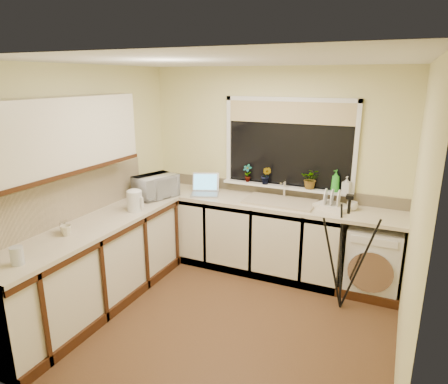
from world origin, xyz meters
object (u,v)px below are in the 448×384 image
Objects in this scene: glass_jug at (17,256)px; cup_back at (352,206)px; washing_machine at (373,260)px; plant_a at (247,173)px; dish_rack at (333,207)px; microwave at (156,186)px; plant_b at (266,176)px; laptop at (205,189)px; cup_left at (66,230)px; steel_jar at (64,227)px; plant_d at (311,179)px; kettle at (135,201)px; soap_bottle_clear at (347,185)px; tripod at (345,253)px; soap_bottle_green at (336,181)px.

glass_jug is 1.21× the size of cup_back.
cup_back reaches higher than washing_machine.
plant_a is at bearing 170.43° from washing_machine.
dish_rack reaches higher than washing_machine.
plant_b reaches higher than microwave.
laptop is 4.21× the size of cup_left.
plant_d is (1.90, 1.97, 0.22)m from steel_jar.
plant_b is at bearing 65.79° from glass_jug.
steel_jar is at bearing -105.78° from kettle.
cup_back is at bearing 25.02° from kettle.
plant_a is at bearing 4.94° from laptop.
cup_left is at bearing -116.83° from plant_a.
kettle is at bearing -150.78° from soap_bottle_clear.
plant_b is (-0.85, 0.17, 0.23)m from dish_rack.
tripod is 2.98m from glass_jug.
plant_b is (0.26, -0.03, -0.00)m from plant_a.
kettle is 0.86m from cup_left.
laptop is 3.63× the size of cup_back.
washing_machine is 0.63× the size of tripod.
washing_machine is at bearing 34.38° from cup_left.
plant_a is at bearing 173.25° from cup_back.
soap_bottle_green is (-0.25, 0.70, 0.56)m from tripod.
soap_bottle_clear is at bearing 29.22° from kettle.
microwave is 2.32m from cup_back.
plant_b reaches higher than cup_back.
kettle is 0.87× the size of soap_bottle_green.
laptop reaches higher than cup_left.
washing_machine is 0.63m from cup_back.
laptop is 0.62m from microwave.
plant_d is at bearing 46.12° from steel_jar.
microwave reaches higher than laptop.
washing_machine is at bearing -62.04° from microwave.
kettle is 2.05m from plant_d.
steel_jar is 2.26m from plant_a.
plant_a is (1.10, 1.97, 0.21)m from steel_jar.
kettle is 2.39m from soap_bottle_clear.
plant_b is at bearing 45.43° from kettle.
plant_d is 1.26× the size of soap_bottle_clear.
soap_bottle_green is (2.04, 0.63, 0.14)m from microwave.
washing_machine is 3.51× the size of plant_b.
soap_bottle_green is (-0.02, 0.20, 0.25)m from dish_rack.
microwave is at bearing 87.28° from cup_left.
plant_d is (0.80, 0.00, 0.01)m from plant_a.
soap_bottle_clear reaches higher than kettle.
plant_a reaches higher than dish_rack.
tripod is 10.16× the size of cup_back.
microwave is at bearing -172.29° from washing_machine.
tripod reaches higher than microwave.
soap_bottle_clear is (2.12, 2.62, 0.17)m from glass_jug.
steel_jar is at bearing 105.48° from glass_jug.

